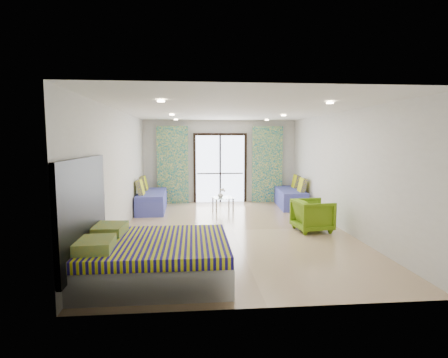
{
  "coord_description": "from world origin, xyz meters",
  "views": [
    {
      "loc": [
        -0.9,
        -7.77,
        2.05
      ],
      "look_at": [
        -0.18,
        0.26,
        1.15
      ],
      "focal_mm": 28.0,
      "sensor_mm": 36.0,
      "label": 1
    }
  ],
  "objects": [
    {
      "name": "floor",
      "position": [
        0.0,
        0.0,
        0.0
      ],
      "size": [
        5.0,
        7.5,
        0.01
      ],
      "primitive_type": null,
      "color": "#A28260",
      "rests_on": "ground"
    },
    {
      "name": "ceiling",
      "position": [
        0.0,
        0.0,
        2.7
      ],
      "size": [
        5.0,
        7.5,
        0.01
      ],
      "primitive_type": null,
      "color": "silver",
      "rests_on": "ground"
    },
    {
      "name": "wall_back",
      "position": [
        0.0,
        3.75,
        1.35
      ],
      "size": [
        5.0,
        0.01,
        2.7
      ],
      "primitive_type": null,
      "color": "silver",
      "rests_on": "ground"
    },
    {
      "name": "wall_front",
      "position": [
        0.0,
        -3.75,
        1.35
      ],
      "size": [
        5.0,
        0.01,
        2.7
      ],
      "primitive_type": null,
      "color": "silver",
      "rests_on": "ground"
    },
    {
      "name": "wall_left",
      "position": [
        -2.5,
        0.0,
        1.35
      ],
      "size": [
        0.01,
        7.5,
        2.7
      ],
      "primitive_type": null,
      "color": "silver",
      "rests_on": "ground"
    },
    {
      "name": "wall_right",
      "position": [
        2.5,
        0.0,
        1.35
      ],
      "size": [
        0.01,
        7.5,
        2.7
      ],
      "primitive_type": null,
      "color": "silver",
      "rests_on": "ground"
    },
    {
      "name": "balcony_door",
      "position": [
        0.0,
        3.72,
        1.26
      ],
      "size": [
        1.76,
        0.08,
        2.28
      ],
      "color": "black",
      "rests_on": "floor"
    },
    {
      "name": "balcony_rail",
      "position": [
        0.0,
        3.73,
        0.95
      ],
      "size": [
        1.52,
        0.03,
        0.04
      ],
      "primitive_type": "cube",
      "color": "#595451",
      "rests_on": "balcony_door"
    },
    {
      "name": "curtain_left",
      "position": [
        -1.55,
        3.57,
        1.25
      ],
      "size": [
        1.0,
        0.1,
        2.5
      ],
      "primitive_type": "cube",
      "color": "silver",
      "rests_on": "floor"
    },
    {
      "name": "curtain_right",
      "position": [
        1.55,
        3.57,
        1.25
      ],
      "size": [
        1.0,
        0.1,
        2.5
      ],
      "primitive_type": "cube",
      "color": "silver",
      "rests_on": "floor"
    },
    {
      "name": "downlight_a",
      "position": [
        -1.4,
        -2.0,
        2.67
      ],
      "size": [
        0.12,
        0.12,
        0.02
      ],
      "primitive_type": "cylinder",
      "color": "#FFE0B2",
      "rests_on": "ceiling"
    },
    {
      "name": "downlight_b",
      "position": [
        1.4,
        -2.0,
        2.67
      ],
      "size": [
        0.12,
        0.12,
        0.02
      ],
      "primitive_type": "cylinder",
      "color": "#FFE0B2",
      "rests_on": "ceiling"
    },
    {
      "name": "downlight_c",
      "position": [
        -1.4,
        1.0,
        2.67
      ],
      "size": [
        0.12,
        0.12,
        0.02
      ],
      "primitive_type": "cylinder",
      "color": "#FFE0B2",
      "rests_on": "ceiling"
    },
    {
      "name": "downlight_d",
      "position": [
        1.4,
        1.0,
        2.67
      ],
      "size": [
        0.12,
        0.12,
        0.02
      ],
      "primitive_type": "cylinder",
      "color": "#FFE0B2",
      "rests_on": "ceiling"
    },
    {
      "name": "downlight_e",
      "position": [
        -1.4,
        3.0,
        2.67
      ],
      "size": [
        0.12,
        0.12,
        0.02
      ],
      "primitive_type": "cylinder",
      "color": "#FFE0B2",
      "rests_on": "ceiling"
    },
    {
      "name": "downlight_f",
      "position": [
        1.4,
        3.0,
        2.67
      ],
      "size": [
        0.12,
        0.12,
        0.02
      ],
      "primitive_type": "cylinder",
      "color": "#FFE0B2",
      "rests_on": "ceiling"
    },
    {
      "name": "headboard",
      "position": [
        -2.46,
        -2.7,
        1.05
      ],
      "size": [
        0.06,
        2.1,
        1.5
      ],
      "primitive_type": "cube",
      "color": "black",
      "rests_on": "floor"
    },
    {
      "name": "switch_plate",
      "position": [
        -2.47,
        -1.45,
        1.05
      ],
      "size": [
        0.02,
        0.1,
        0.1
      ],
      "primitive_type": "cube",
      "color": "silver",
      "rests_on": "wall_left"
    },
    {
      "name": "bed",
      "position": [
        -1.48,
        -2.7,
        0.31
      ],
      "size": [
        2.13,
        1.74,
        0.74
      ],
      "color": "silver",
      "rests_on": "floor"
    },
    {
      "name": "daybed_left",
      "position": [
        -2.12,
        2.45,
        0.3
      ],
      "size": [
        0.82,
        2.0,
        0.98
      ],
      "rotation": [
        0.0,
        0.0,
        0.03
      ],
      "color": "#4449A2",
      "rests_on": "floor"
    },
    {
      "name": "daybed_right",
      "position": [
        2.12,
        2.71,
        0.29
      ],
      "size": [
        0.89,
        1.97,
        0.94
      ],
      "rotation": [
        0.0,
        0.0,
        -0.08
      ],
      "color": "#4449A2",
      "rests_on": "floor"
    },
    {
      "name": "coffee_table",
      "position": [
        -0.03,
        2.33,
        0.34
      ],
      "size": [
        0.65,
        0.65,
        0.66
      ],
      "rotation": [
        0.0,
        0.0,
        0.15
      ],
      "color": "silver",
      "rests_on": "floor"
    },
    {
      "name": "vase",
      "position": [
        -0.1,
        2.29,
        0.46
      ],
      "size": [
        0.21,
        0.22,
        0.17
      ],
      "primitive_type": "imported",
      "rotation": [
        0.0,
        0.0,
        -0.32
      ],
      "color": "white",
      "rests_on": "coffee_table"
    },
    {
      "name": "armchair",
      "position": [
        1.79,
        -0.23,
        0.4
      ],
      "size": [
        0.81,
        0.85,
        0.79
      ],
      "primitive_type": "imported",
      "rotation": [
        0.0,
        0.0,
        1.69
      ],
      "color": "#618B12",
      "rests_on": "floor"
    }
  ]
}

